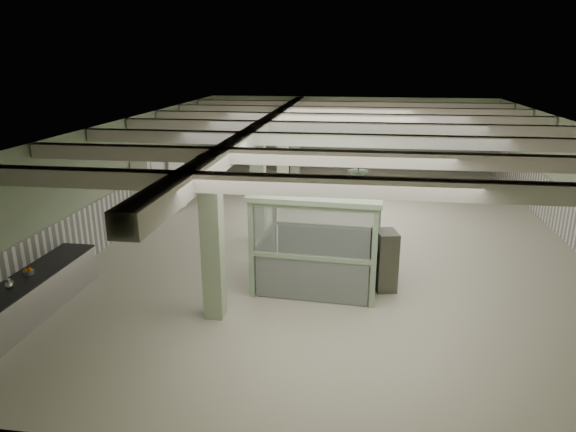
# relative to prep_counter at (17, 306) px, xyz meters

# --- Properties ---
(floor) EXTENTS (20.00, 20.00, 0.00)m
(floor) POSITION_rel_prep_counter_xyz_m (6.54, 7.00, -0.46)
(floor) COLOR beige
(floor) RESTS_ON ground
(ceiling) EXTENTS (14.00, 20.00, 0.02)m
(ceiling) POSITION_rel_prep_counter_xyz_m (6.54, 7.00, 3.14)
(ceiling) COLOR white
(ceiling) RESTS_ON wall_back
(wall_back) EXTENTS (14.00, 0.02, 3.60)m
(wall_back) POSITION_rel_prep_counter_xyz_m (6.54, 17.00, 1.34)
(wall_back) COLOR #B0C39C
(wall_back) RESTS_ON floor
(wall_front) EXTENTS (14.00, 0.02, 3.60)m
(wall_front) POSITION_rel_prep_counter_xyz_m (6.54, -3.00, 1.34)
(wall_front) COLOR #B0C39C
(wall_front) RESTS_ON floor
(wall_left) EXTENTS (0.02, 20.00, 3.60)m
(wall_left) POSITION_rel_prep_counter_xyz_m (-0.46, 7.00, 1.34)
(wall_left) COLOR #B0C39C
(wall_left) RESTS_ON floor
(wainscot_left) EXTENTS (0.05, 19.90, 1.50)m
(wainscot_left) POSITION_rel_prep_counter_xyz_m (-0.44, 7.00, 0.29)
(wainscot_left) COLOR white
(wainscot_left) RESTS_ON floor
(wainscot_right) EXTENTS (0.05, 19.90, 1.50)m
(wainscot_right) POSITION_rel_prep_counter_xyz_m (13.51, 7.00, 0.29)
(wainscot_right) COLOR white
(wainscot_right) RESTS_ON floor
(wainscot_back) EXTENTS (13.90, 0.05, 1.50)m
(wainscot_back) POSITION_rel_prep_counter_xyz_m (6.54, 16.98, 0.29)
(wainscot_back) COLOR white
(wainscot_back) RESTS_ON floor
(girder) EXTENTS (0.45, 19.90, 0.40)m
(girder) POSITION_rel_prep_counter_xyz_m (4.04, 7.00, 2.92)
(girder) COLOR beige
(girder) RESTS_ON ceiling
(beam_a) EXTENTS (13.90, 0.35, 0.32)m
(beam_a) POSITION_rel_prep_counter_xyz_m (6.54, -0.50, 2.96)
(beam_a) COLOR beige
(beam_a) RESTS_ON ceiling
(beam_b) EXTENTS (13.90, 0.35, 0.32)m
(beam_b) POSITION_rel_prep_counter_xyz_m (6.54, 2.00, 2.96)
(beam_b) COLOR beige
(beam_b) RESTS_ON ceiling
(beam_c) EXTENTS (13.90, 0.35, 0.32)m
(beam_c) POSITION_rel_prep_counter_xyz_m (6.54, 4.50, 2.96)
(beam_c) COLOR beige
(beam_c) RESTS_ON ceiling
(beam_d) EXTENTS (13.90, 0.35, 0.32)m
(beam_d) POSITION_rel_prep_counter_xyz_m (6.54, 7.00, 2.96)
(beam_d) COLOR beige
(beam_d) RESTS_ON ceiling
(beam_e) EXTENTS (13.90, 0.35, 0.32)m
(beam_e) POSITION_rel_prep_counter_xyz_m (6.54, 9.50, 2.96)
(beam_e) COLOR beige
(beam_e) RESTS_ON ceiling
(beam_f) EXTENTS (13.90, 0.35, 0.32)m
(beam_f) POSITION_rel_prep_counter_xyz_m (6.54, 12.00, 2.96)
(beam_f) COLOR beige
(beam_f) RESTS_ON ceiling
(beam_g) EXTENTS (13.90, 0.35, 0.32)m
(beam_g) POSITION_rel_prep_counter_xyz_m (6.54, 14.50, 2.96)
(beam_g) COLOR beige
(beam_g) RESTS_ON ceiling
(column_a) EXTENTS (0.42, 0.42, 3.60)m
(column_a) POSITION_rel_prep_counter_xyz_m (4.04, 1.00, 1.34)
(column_a) COLOR #AABE99
(column_a) RESTS_ON floor
(column_b) EXTENTS (0.42, 0.42, 3.60)m
(column_b) POSITION_rel_prep_counter_xyz_m (4.04, 6.00, 1.34)
(column_b) COLOR #AABE99
(column_b) RESTS_ON floor
(column_c) EXTENTS (0.42, 0.42, 3.60)m
(column_c) POSITION_rel_prep_counter_xyz_m (4.04, 11.00, 1.34)
(column_c) COLOR #AABE99
(column_c) RESTS_ON floor
(column_d) EXTENTS (0.42, 0.42, 3.60)m
(column_d) POSITION_rel_prep_counter_xyz_m (4.04, 15.00, 1.34)
(column_d) COLOR #AABE99
(column_d) RESTS_ON floor
(pendant_front) EXTENTS (0.44, 0.44, 0.22)m
(pendant_front) POSITION_rel_prep_counter_xyz_m (7.04, 2.00, 2.59)
(pendant_front) COLOR #2F3C2D
(pendant_front) RESTS_ON ceiling
(pendant_mid) EXTENTS (0.44, 0.44, 0.22)m
(pendant_mid) POSITION_rel_prep_counter_xyz_m (7.04, 7.50, 2.59)
(pendant_mid) COLOR #2F3C2D
(pendant_mid) RESTS_ON ceiling
(pendant_back) EXTENTS (0.44, 0.44, 0.22)m
(pendant_back) POSITION_rel_prep_counter_xyz_m (7.04, 12.50, 2.59)
(pendant_back) COLOR #2F3C2D
(pendant_back) RESTS_ON ceiling
(prep_counter) EXTENTS (0.90, 5.15, 0.91)m
(prep_counter) POSITION_rel_prep_counter_xyz_m (0.00, 0.00, 0.00)
(prep_counter) COLOR silver
(prep_counter) RESTS_ON floor
(pitcher_far) EXTENTS (0.19, 0.22, 0.24)m
(pitcher_far) POSITION_rel_prep_counter_xyz_m (0.03, -0.16, 0.56)
(pitcher_far) COLOR silver
(pitcher_far) RESTS_ON prep_counter
(orange_bowl) EXTENTS (0.27, 0.27, 0.08)m
(orange_bowl) POSITION_rel_prep_counter_xyz_m (-0.07, 0.64, 0.48)
(orange_bowl) COLOR #B2B2B7
(orange_bowl) RESTS_ON prep_counter
(walkin_cooler) EXTENTS (0.90, 2.40, 2.20)m
(walkin_cooler) POSITION_rel_prep_counter_xyz_m (-0.08, 8.00, 0.64)
(walkin_cooler) COLOR white
(walkin_cooler) RESTS_ON floor
(guard_booth) EXTENTS (3.24, 2.80, 2.48)m
(guard_booth) POSITION_rel_prep_counter_xyz_m (6.14, 3.15, 1.23)
(guard_booth) COLOR #90AC89
(guard_booth) RESTS_ON floor
(filing_cabinet) EXTENTS (0.63, 0.78, 1.49)m
(filing_cabinet) POSITION_rel_prep_counter_xyz_m (7.79, 2.94, 0.28)
(filing_cabinet) COLOR #515244
(filing_cabinet) RESTS_ON floor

